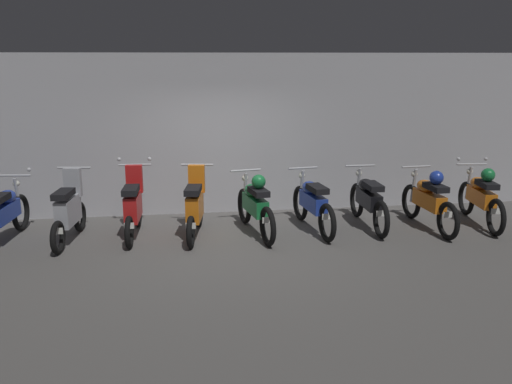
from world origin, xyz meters
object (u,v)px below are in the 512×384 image
(motorbike_slot_4, at_px, (195,206))
(motorbike_slot_9, at_px, (481,196))
(motorbike_slot_3, at_px, (133,206))
(motorbike_slot_6, at_px, (313,203))
(motorbike_slot_8, at_px, (429,200))
(motorbike_slot_5, at_px, (255,204))
(motorbike_slot_2, at_px, (69,211))
(motorbike_slot_7, at_px, (368,200))
(motorbike_slot_1, at_px, (5,213))

(motorbike_slot_4, bearing_deg, motorbike_slot_9, -0.37)
(motorbike_slot_3, distance_m, motorbike_slot_4, 1.05)
(motorbike_slot_6, relative_size, motorbike_slot_8, 1.00)
(motorbike_slot_3, distance_m, motorbike_slot_5, 2.07)
(motorbike_slot_2, height_order, motorbike_slot_7, motorbike_slot_2)
(motorbike_slot_4, bearing_deg, motorbike_slot_8, -1.65)
(motorbike_slot_4, bearing_deg, motorbike_slot_5, -0.62)
(motorbike_slot_8, bearing_deg, motorbike_slot_1, 178.18)
(motorbike_slot_1, distance_m, motorbike_slot_8, 7.23)
(motorbike_slot_6, xyz_separation_m, motorbike_slot_7, (1.04, 0.06, 0.00))
(motorbike_slot_3, distance_m, motorbike_slot_9, 6.20)
(motorbike_slot_7, bearing_deg, motorbike_slot_2, -178.73)
(motorbike_slot_2, height_order, motorbike_slot_6, motorbike_slot_2)
(motorbike_slot_4, xyz_separation_m, motorbike_slot_5, (1.02, -0.01, 0.00))
(motorbike_slot_1, distance_m, motorbike_slot_5, 4.13)
(motorbike_slot_1, height_order, motorbike_slot_5, motorbike_slot_1)
(motorbike_slot_3, height_order, motorbike_slot_8, motorbike_slot_3)
(motorbike_slot_7, bearing_deg, motorbike_slot_8, -13.43)
(motorbike_slot_2, bearing_deg, motorbike_slot_8, -1.22)
(motorbike_slot_3, xyz_separation_m, motorbike_slot_7, (4.13, -0.01, -0.04))
(motorbike_slot_1, bearing_deg, motorbike_slot_4, -2.06)
(motorbike_slot_8, bearing_deg, motorbike_slot_5, 178.01)
(motorbike_slot_6, bearing_deg, motorbike_slot_3, 178.61)
(motorbike_slot_1, xyz_separation_m, motorbike_slot_2, (1.03, -0.10, 0.03))
(motorbike_slot_4, xyz_separation_m, motorbike_slot_6, (2.06, 0.07, -0.03))
(motorbike_slot_5, bearing_deg, motorbike_slot_8, -1.99)
(motorbike_slot_2, distance_m, motorbike_slot_6, 4.12)
(motorbike_slot_3, height_order, motorbike_slot_9, motorbike_slot_3)
(motorbike_slot_6, distance_m, motorbike_slot_9, 3.10)
(motorbike_slot_2, distance_m, motorbike_slot_8, 6.19)
(motorbike_slot_6, bearing_deg, motorbike_slot_7, 3.42)
(motorbike_slot_8, bearing_deg, motorbike_slot_3, 177.12)
(motorbike_slot_6, bearing_deg, motorbike_slot_5, -175.72)
(motorbike_slot_5, distance_m, motorbike_slot_7, 2.07)
(motorbike_slot_1, bearing_deg, motorbike_slot_9, -1.00)
(motorbike_slot_5, relative_size, motorbike_slot_7, 0.99)
(motorbike_slot_8, bearing_deg, motorbike_slot_9, 4.73)
(motorbike_slot_4, relative_size, motorbike_slot_6, 0.86)
(motorbike_slot_2, bearing_deg, motorbike_slot_9, -0.37)
(motorbike_slot_2, relative_size, motorbike_slot_5, 0.87)
(motorbike_slot_3, distance_m, motorbike_slot_7, 4.13)
(motorbike_slot_4, bearing_deg, motorbike_slot_3, 172.23)
(motorbike_slot_1, height_order, motorbike_slot_4, motorbike_slot_4)
(motorbike_slot_8, bearing_deg, motorbike_slot_4, 178.35)
(motorbike_slot_9, bearing_deg, motorbike_slot_2, 179.63)
(motorbike_slot_6, distance_m, motorbike_slot_8, 2.08)
(motorbike_slot_1, height_order, motorbike_slot_9, same)
(motorbike_slot_1, relative_size, motorbike_slot_6, 1.00)
(motorbike_slot_5, bearing_deg, motorbike_slot_4, 179.38)
(motorbike_slot_2, bearing_deg, motorbike_slot_7, 1.27)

